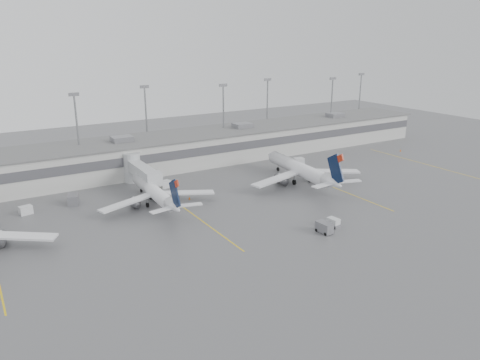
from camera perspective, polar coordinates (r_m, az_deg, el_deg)
ground at (r=83.48m, az=12.36°, el=-6.84°), size 260.00×260.00×0.00m
terminal at (r=128.02m, az=-5.47°, el=3.96°), size 152.00×17.00×9.45m
light_masts at (r=131.60m, az=-6.67°, el=7.78°), size 142.40×8.00×20.60m
jet_bridge_right at (r=109.65m, az=-12.33°, el=1.19°), size 4.00×17.20×7.00m
stand_markings at (r=100.81m, az=3.05°, el=-2.16°), size 105.25×40.00×0.01m
jet_mid_left at (r=97.10m, az=-10.32°, el=-1.48°), size 24.47×27.44×8.88m
jet_mid_right at (r=110.75m, az=7.50°, el=1.27°), size 28.64×32.25×10.44m
baggage_tug at (r=87.30m, az=11.30°, el=-5.21°), size 1.90×2.71×1.65m
baggage_cart at (r=84.34m, az=10.24°, el=-5.69°), size 2.02×3.19×1.95m
gse_uld_a at (r=100.45m, az=-24.66°, el=-3.36°), size 2.65×2.04×1.68m
gse_uld_b at (r=108.33m, az=-9.12°, el=-0.50°), size 2.63×2.03×1.67m
gse_uld_c at (r=126.62m, az=7.18°, el=2.26°), size 2.97×2.21×1.93m
gse_loader at (r=102.54m, az=-19.67°, el=-2.23°), size 2.94×3.81×2.10m
cone_b at (r=100.12m, az=-6.20°, el=-2.19°), size 0.40×0.40×0.63m
cone_c at (r=116.72m, az=6.38°, el=0.66°), size 0.42×0.42×0.66m
cone_d at (r=148.62m, az=18.98°, el=3.45°), size 0.43×0.43×0.68m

